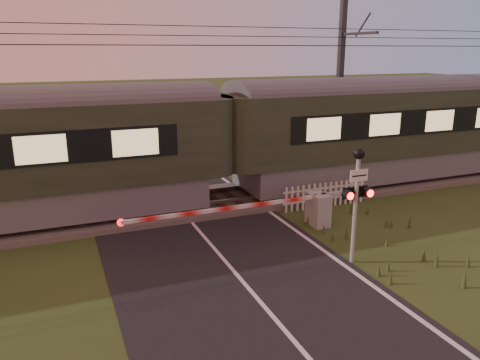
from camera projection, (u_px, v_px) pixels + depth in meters
name	position (u px, v px, depth m)	size (l,w,h in m)	color
ground	(252.00, 293.00, 10.66)	(160.00, 160.00, 0.00)	#2E3E17
road	(257.00, 298.00, 10.46)	(6.00, 140.00, 0.03)	black
track_bed	(178.00, 206.00, 16.44)	(140.00, 3.40, 0.39)	#47423D
overhead_wires	(172.00, 38.00, 14.92)	(120.00, 0.62, 0.62)	black
train	(221.00, 140.00, 16.43)	(43.15, 2.98, 4.02)	slate
boom_gate	(308.00, 209.00, 14.56)	(7.11, 0.78, 1.04)	gray
crossing_signal	(357.00, 185.00, 11.66)	(0.78, 0.34, 3.06)	gray
picket_fence	(325.00, 195.00, 16.39)	(3.27, 0.07, 0.89)	silver
catenary_mast	(340.00, 85.00, 20.30)	(0.24, 2.47, 7.48)	#2D2D30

